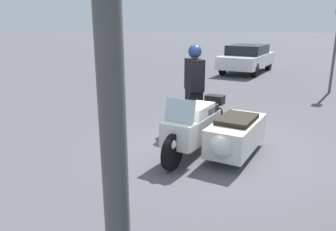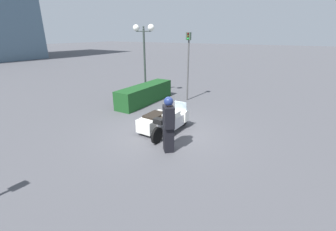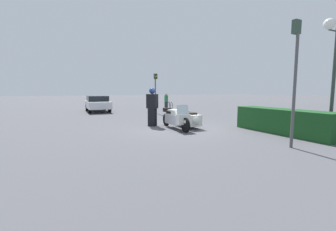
% 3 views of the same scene
% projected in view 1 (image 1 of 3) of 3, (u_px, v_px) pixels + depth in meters
% --- Properties ---
extents(ground_plane, '(160.00, 160.00, 0.00)m').
position_uv_depth(ground_plane, '(208.00, 151.00, 6.21)').
color(ground_plane, '#4C4C51').
extents(police_motorcycle, '(2.57, 1.39, 1.14)m').
position_uv_depth(police_motorcycle, '(217.00, 131.00, 5.93)').
color(police_motorcycle, black).
rests_on(police_motorcycle, ground).
extents(officer_rider, '(0.59, 0.57, 1.89)m').
position_uv_depth(officer_rider, '(194.00, 85.00, 7.32)').
color(officer_rider, black).
rests_on(officer_rider, ground).
extents(parked_car_background, '(4.14, 1.87, 1.32)m').
position_uv_depth(parked_car_background, '(247.00, 58.00, 15.77)').
color(parked_car_background, silver).
rests_on(parked_car_background, ground).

